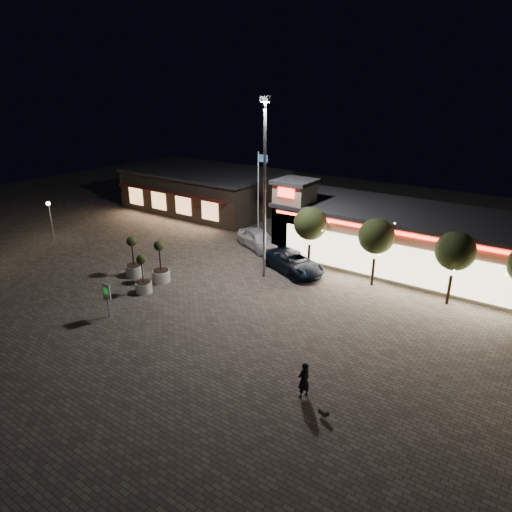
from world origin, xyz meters
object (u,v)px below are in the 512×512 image
Objects in this scene: pickup_truck at (294,262)px; white_sedan at (259,239)px; valet_sign at (107,294)px; planter_left at (134,264)px; pedestrian at (304,380)px; planter_mid at (143,281)px.

pickup_truck is 1.09× the size of white_sedan.
planter_left is at bearing 125.00° from valet_sign.
pedestrian is 0.65× the size of planter_mid.
valet_sign is (-13.25, -0.16, 0.62)m from pedestrian.
pickup_truck is at bearing 54.08° from planter_mid.
pickup_truck is at bearing -91.91° from white_sedan.
pedestrian reaches higher than pickup_truck.
valet_sign is at bearing -67.44° from pedestrian.
planter_left reaches higher than planter_mid.
pickup_truck is 2.49× the size of valet_sign.
planter_mid is at bearing -29.63° from planter_left.
pickup_truck is 14.41m from pedestrian.
planter_mid is (-14.10, 3.36, -0.05)m from pedestrian.
planter_left is at bearing 150.37° from planter_mid.
valet_sign is (3.53, -5.04, 0.57)m from planter_left.
pedestrian is 13.26m from valet_sign.
white_sedan is 14.98m from valet_sign.
planter_left is at bearing -176.34° from white_sedan.
planter_mid is 1.25× the size of valet_sign.
pedestrian is 17.47m from planter_left.
white_sedan is 11.52m from planter_mid.
planter_mid is at bearing 103.67° from valet_sign.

